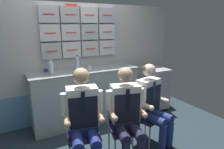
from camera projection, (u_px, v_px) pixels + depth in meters
galley_bulkhead at (77, 62)px, 3.74m from camera, size 4.20×0.14×2.15m
galley_counter at (86, 96)px, 3.67m from camera, size 1.96×0.53×0.99m
service_trolley at (153, 87)px, 4.26m from camera, size 0.40×0.65×0.89m
folding_chair_left at (82, 125)px, 2.59m from camera, size 0.48×0.48×0.84m
crew_member_left at (83, 116)px, 2.39m from camera, size 0.53×0.69×1.29m
folding_chair_center at (123, 120)px, 2.72m from camera, size 0.49×0.49×0.84m
crew_member_center at (127, 112)px, 2.53m from camera, size 0.52×0.67×1.27m
folding_chair_right at (143, 110)px, 3.04m from camera, size 0.48×0.48×0.84m
crew_member_right at (152, 103)px, 2.88m from camera, size 0.51×0.65×1.24m
water_bottle_short at (77, 64)px, 3.41m from camera, size 0.07×0.07×0.28m
water_bottle_blue_cap at (51, 68)px, 3.21m from camera, size 0.07×0.07×0.24m
paper_cup_tan at (89, 68)px, 3.56m from camera, size 0.06×0.06×0.07m
espresso_cup_small at (46, 70)px, 3.40m from camera, size 0.07×0.07×0.06m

